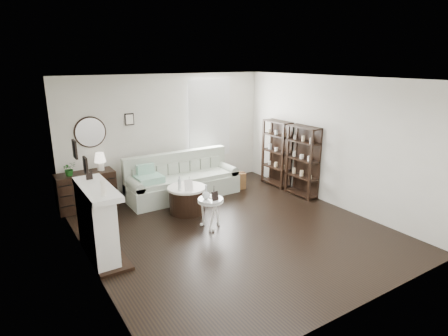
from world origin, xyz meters
TOP-DOWN VIEW (x-y plane):
  - room at (0.73, 2.70)m, footprint 5.50×5.50m
  - fireplace at (-2.32, 0.30)m, footprint 0.50×1.40m
  - shelf_unit_far at (2.33, 1.55)m, footprint 0.30×0.80m
  - shelf_unit_near at (2.33, 0.65)m, footprint 0.30×0.80m
  - sofa at (0.00, 2.08)m, footprint 2.51×0.87m
  - quilt at (-0.82, 1.95)m, footprint 0.57×0.47m
  - suitcase at (1.24, 1.82)m, footprint 0.62×0.34m
  - dresser at (-2.00, 2.47)m, footprint 1.16×0.50m
  - table_lamp at (-1.66, 2.47)m, footprint 0.30×0.30m
  - potted_plant at (-2.29, 2.42)m, footprint 0.30×0.28m
  - drum_table at (-0.33, 1.15)m, footprint 0.78×0.78m
  - pedestal_table at (-0.30, 0.27)m, footprint 0.47×0.47m
  - eiffel_drum at (-0.25, 1.21)m, footprint 0.10×0.10m
  - bottle_drum at (-0.53, 1.07)m, footprint 0.07×0.07m
  - card_frame_drum at (-0.39, 0.96)m, footprint 0.17×0.09m
  - eiffel_ped at (-0.21, 0.30)m, footprint 0.13×0.13m
  - flask_ped at (-0.38, 0.29)m, footprint 0.15×0.15m
  - card_frame_ped at (-0.28, 0.14)m, footprint 0.13×0.05m

SIDE VIEW (x-z plane):
  - suitcase at x=1.24m, z-range 0.00..0.39m
  - drum_table at x=-0.33m, z-range 0.00..0.55m
  - sofa at x=0.00m, z-range -0.16..0.81m
  - dresser at x=-2.00m, z-range 0.00..0.77m
  - pedestal_table at x=-0.30m, z-range 0.24..0.81m
  - fireplace at x=-2.32m, z-range -0.38..1.46m
  - quilt at x=-0.82m, z-range 0.50..0.64m
  - eiffel_drum at x=-0.25m, z-range 0.54..0.71m
  - card_frame_drum at x=-0.39m, z-range 0.54..0.76m
  - card_frame_ped at x=-0.28m, z-range 0.57..0.74m
  - eiffel_ped at x=-0.21m, z-range 0.57..0.77m
  - bottle_drum at x=-0.53m, z-range 0.54..0.83m
  - flask_ped at x=-0.38m, z-range 0.57..0.84m
  - shelf_unit_far at x=2.33m, z-range 0.00..1.60m
  - shelf_unit_near at x=2.33m, z-range 0.00..1.60m
  - potted_plant at x=-2.29m, z-range 0.77..1.05m
  - table_lamp at x=-1.66m, z-range 0.77..1.15m
  - room at x=0.73m, z-range -1.15..4.35m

